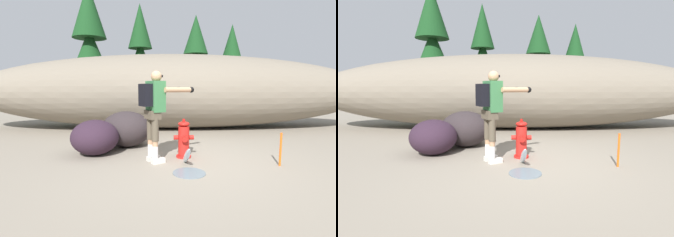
% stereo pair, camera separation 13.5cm
% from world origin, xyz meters
% --- Properties ---
extents(ground_plane, '(56.00, 56.00, 0.04)m').
position_xyz_m(ground_plane, '(0.00, 0.00, -0.02)').
color(ground_plane, gray).
extents(dirt_embankment, '(14.01, 3.20, 2.53)m').
position_xyz_m(dirt_embankment, '(0.00, 4.18, 1.26)').
color(dirt_embankment, '#756B5B').
rests_on(dirt_embankment, ground_plane).
extents(fire_hydrant, '(0.40, 0.35, 0.78)m').
position_xyz_m(fire_hydrant, '(-0.04, 0.36, 0.36)').
color(fire_hydrant, red).
rests_on(fire_hydrant, ground_plane).
extents(hydrant_water_jet, '(0.54, 1.09, 0.56)m').
position_xyz_m(hydrant_water_jet, '(-0.04, -0.30, 0.12)').
color(hydrant_water_jet, silver).
rests_on(hydrant_water_jet, ground_plane).
extents(utility_worker, '(1.04, 0.81, 1.69)m').
position_xyz_m(utility_worker, '(-0.60, 0.07, 1.07)').
color(utility_worker, beige).
rests_on(utility_worker, ground_plane).
extents(boulder_large, '(1.51, 1.50, 0.84)m').
position_xyz_m(boulder_large, '(-1.31, 1.37, 0.42)').
color(boulder_large, '#2C2527').
rests_on(boulder_large, ground_plane).
extents(boulder_mid, '(1.08, 1.13, 0.73)m').
position_xyz_m(boulder_mid, '(-1.87, 0.65, 0.36)').
color(boulder_mid, '#2C1C2A').
rests_on(boulder_mid, ground_plane).
extents(pine_tree_far_left, '(2.85, 2.85, 7.05)m').
position_xyz_m(pine_tree_far_left, '(-4.36, 9.69, 3.60)').
color(pine_tree_far_left, '#47331E').
rests_on(pine_tree_far_left, ground_plane).
extents(pine_tree_left, '(2.14, 2.14, 6.19)m').
position_xyz_m(pine_tree_left, '(-1.63, 10.33, 3.24)').
color(pine_tree_left, '#47331E').
rests_on(pine_tree_left, ground_plane).
extents(pine_tree_center, '(2.43, 2.43, 5.97)m').
position_xyz_m(pine_tree_center, '(1.79, 11.69, 3.13)').
color(pine_tree_center, '#47331E').
rests_on(pine_tree_center, ground_plane).
extents(pine_tree_right, '(2.00, 2.00, 5.51)m').
position_xyz_m(pine_tree_right, '(4.24, 12.07, 2.88)').
color(pine_tree_right, '#47331E').
rests_on(pine_tree_right, ground_plane).
extents(survey_stake, '(0.04, 0.04, 0.60)m').
position_xyz_m(survey_stake, '(1.63, -0.25, 0.30)').
color(survey_stake, '#E55914').
rests_on(survey_stake, ground_plane).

